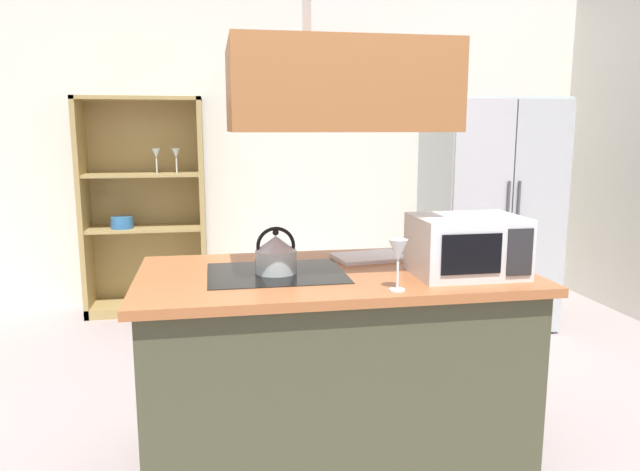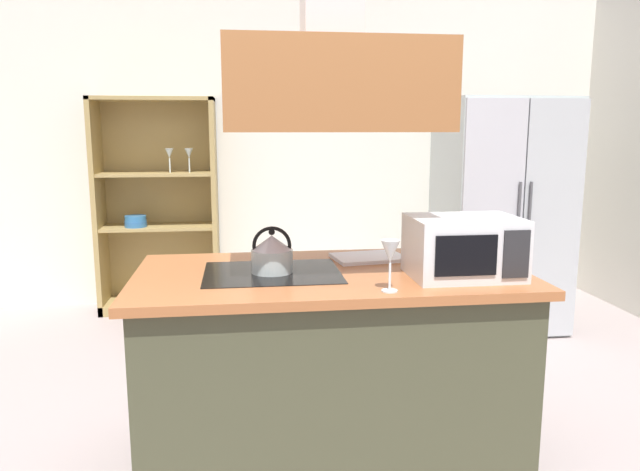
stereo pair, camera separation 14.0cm
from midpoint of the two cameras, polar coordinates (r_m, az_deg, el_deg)
wall_back at (r=5.39m, az=-3.80°, el=8.20°), size 6.00×0.12×2.70m
kitchen_island at (r=2.84m, az=2.39°, el=-12.19°), size 1.74×0.92×0.90m
range_hood at (r=2.64m, az=2.62°, el=15.95°), size 0.90×0.70×1.18m
refrigerator at (r=4.82m, az=17.55°, el=1.88°), size 0.90×0.77×1.75m
dish_cabinet at (r=5.25m, az=-14.34°, el=1.69°), size 0.99×0.40×1.78m
kettle at (r=2.65m, az=-3.08°, el=-1.73°), size 0.18×0.18×0.21m
cutting_board at (r=2.95m, az=6.01°, el=-2.09°), size 0.37×0.29×0.02m
microwave at (r=2.67m, az=14.98°, el=-1.07°), size 0.46×0.35×0.26m
wine_glass_on_counter at (r=2.36m, az=8.39°, el=-1.73°), size 0.08×0.08×0.21m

